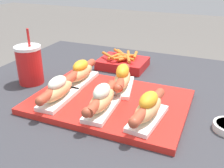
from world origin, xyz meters
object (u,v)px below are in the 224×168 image
object	(u,v)px
serving_tray	(109,102)
hot_dog_0	(58,90)
hot_dog_2	(148,108)
hot_dog_4	(122,78)
fries_basket	(123,63)
hot_dog_1	(101,99)
hot_dog_3	(81,72)
drink_cup	(30,65)

from	to	relation	value
serving_tray	hot_dog_0	size ratio (longest dim) A/B	2.27
hot_dog_2	hot_dog_4	bearing A→B (deg)	130.89
fries_basket	hot_dog_1	bearing A→B (deg)	-77.77
hot_dog_4	serving_tray	bearing A→B (deg)	-95.21
serving_tray	hot_dog_2	xyz separation A→B (m)	(0.14, -0.07, 0.04)
hot_dog_0	fries_basket	bearing A→B (deg)	81.37
hot_dog_0	hot_dog_4	distance (m)	0.20
hot_dog_3	hot_dog_4	bearing A→B (deg)	1.86
hot_dog_0	hot_dog_3	bearing A→B (deg)	92.69
hot_dog_3	hot_dog_4	xyz separation A→B (m)	(0.14, 0.00, 0.00)
fries_basket	serving_tray	bearing A→B (deg)	-76.26
serving_tray	hot_dog_4	size ratio (longest dim) A/B	2.33
hot_dog_2	hot_dog_3	xyz separation A→B (m)	(-0.27, 0.14, -0.00)
serving_tray	drink_cup	bearing A→B (deg)	173.39
serving_tray	hot_dog_0	xyz separation A→B (m)	(-0.13, -0.07, 0.04)
hot_dog_1	hot_dog_0	bearing A→B (deg)	178.97
serving_tray	hot_dog_2	distance (m)	0.16
hot_dog_0	hot_dog_4	size ratio (longest dim) A/B	1.02
serving_tray	hot_dog_1	xyz separation A→B (m)	(0.01, -0.07, 0.04)
serving_tray	hot_dog_0	world-z (taller)	hot_dog_0
serving_tray	hot_dog_1	bearing A→B (deg)	-84.39
hot_dog_2	fries_basket	world-z (taller)	hot_dog_2
hot_dog_4	fries_basket	world-z (taller)	hot_dog_4
hot_dog_1	hot_dog_4	xyz separation A→B (m)	(0.00, 0.15, 0.00)
hot_dog_4	drink_cup	bearing A→B (deg)	-172.26
hot_dog_3	hot_dog_4	distance (m)	0.14
serving_tray	fries_basket	distance (m)	0.31
hot_dog_3	hot_dog_1	bearing A→B (deg)	-45.46
hot_dog_0	hot_dog_2	bearing A→B (deg)	-0.04
drink_cup	fries_basket	bearing A→B (deg)	47.92
hot_dog_3	hot_dog_2	bearing A→B (deg)	-27.81
hot_dog_1	hot_dog_3	bearing A→B (deg)	134.54
hot_dog_1	hot_dog_3	world-z (taller)	hot_dog_1
hot_dog_3	fries_basket	xyz separation A→B (m)	(0.06, 0.23, -0.03)
hot_dog_1	hot_dog_4	size ratio (longest dim) A/B	1.02
hot_dog_4	drink_cup	distance (m)	0.33
hot_dog_0	serving_tray	bearing A→B (deg)	27.70
hot_dog_1	drink_cup	size ratio (longest dim) A/B	1.03
hot_dog_0	fries_basket	distance (m)	0.38
hot_dog_4	hot_dog_3	bearing A→B (deg)	-178.14
serving_tray	drink_cup	xyz separation A→B (m)	(-0.32, 0.04, 0.06)
hot_dog_2	hot_dog_3	world-z (taller)	hot_dog_2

